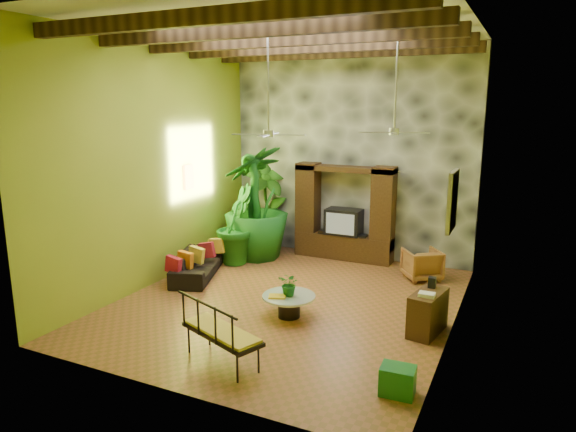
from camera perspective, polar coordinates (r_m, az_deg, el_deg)
The scene contains 23 objects.
ground at distance 9.96m, azimuth 0.08°, elevation -9.46°, with size 7.00×7.00×0.00m, color brown.
ceiling at distance 9.34m, azimuth 0.09°, elevation 20.34°, with size 6.00×7.00×0.02m, color silver.
back_wall at distance 12.56m, azimuth 6.96°, elevation 6.77°, with size 6.00×0.02×5.00m, color olive.
left_wall at distance 10.94m, azimuth -14.35°, elevation 5.66°, with size 0.02×7.00×5.00m, color olive.
right_wall at distance 8.50m, azimuth 18.72°, elevation 3.57°, with size 0.02×7.00×5.00m, color olive.
stone_accent_wall at distance 12.51m, azimuth 6.87°, elevation 6.75°, with size 5.98×0.10×4.98m, color #313337.
ceiling_beams at distance 9.31m, azimuth 0.09°, elevation 19.00°, with size 5.95×5.36×0.22m.
entertainment_center at distance 12.46m, azimuth 6.25°, elevation -0.41°, with size 2.40×0.55×2.30m.
ceiling_fan_front at distance 8.98m, azimuth -2.20°, elevation 10.43°, with size 1.28×1.28×1.86m.
ceiling_fan_back at distance 9.85m, azimuth 11.74°, elevation 10.35°, with size 1.28×1.28×1.86m.
wall_art_mask at distance 11.75m, azimuth -10.99°, elevation 4.28°, with size 0.06×0.32×0.55m, color gold.
wall_art_painting at distance 7.95m, azimuth 17.81°, elevation 1.60°, with size 0.06×0.70×0.90m, color #25628B.
sofa at distance 11.40m, azimuth -10.09°, elevation -5.34°, with size 1.89×0.74×0.55m, color black.
wicker_armchair at distance 11.44m, azimuth 14.66°, elevation -5.20°, with size 0.71×0.73×0.66m, color olive.
tall_plant_a at distance 13.26m, azimuth -2.42°, elevation 1.43°, with size 1.26×0.85×2.38m, color #245A17.
tall_plant_b at distance 12.13m, azimuth -5.84°, elevation -0.91°, with size 1.03×0.83×1.87m, color #1A661F.
tall_plant_c at distance 12.40m, azimuth -3.55°, elevation 1.49°, with size 1.54×1.54×2.75m, color #195F1B.
coffee_table at distance 9.20m, azimuth 0.10°, elevation -9.63°, with size 0.94×0.94×0.40m.
centerpiece_plant at distance 9.07m, azimuth 0.20°, elevation -7.56°, with size 0.38×0.33×0.42m, color #195F1A.
yellow_tray at distance 9.06m, azimuth -1.20°, elevation -8.92°, with size 0.30×0.21×0.03m, color yellow.
iron_bench at distance 7.57m, azimuth -7.70°, elevation -12.41°, with size 1.47×1.00×0.57m.
side_console at distance 8.86m, azimuth 15.27°, elevation -10.32°, with size 0.40×0.88×0.70m, color #3A2212.
green_bin at distance 7.12m, azimuth 12.08°, elevation -17.46°, with size 0.44×0.33×0.39m, color #1F7630.
Camera 1 is at (3.95, -8.36, 3.70)m, focal length 32.00 mm.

